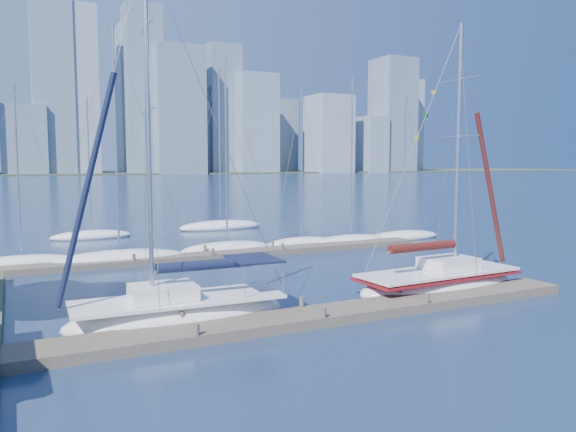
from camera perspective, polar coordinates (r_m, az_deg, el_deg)
name	(u,v)px	position (r m, az deg, el deg)	size (l,w,h in m)	color
ground	(312,322)	(22.62, 2.48, -10.69)	(700.00, 700.00, 0.00)	#162849
near_dock	(312,317)	(22.57, 2.48, -10.21)	(26.00, 2.00, 0.40)	#50473B
far_dock	(223,255)	(37.69, -6.59, -3.91)	(30.00, 1.80, 0.36)	#50473B
far_shore	(32,174)	(339.27, -24.53, 3.91)	(800.00, 100.00, 1.50)	#38472D
sailboat_navy	(179,295)	(22.46, -11.05, -7.90)	(8.81, 3.11, 14.69)	white
sailboat_maroon	(439,272)	(28.36, 15.09, -5.48)	(9.10, 3.34, 13.50)	white
bg_boat_0	(22,263)	(37.59, -25.42, -4.33)	(6.85, 3.63, 11.25)	white
bg_boat_1	(119,258)	(36.94, -16.76, -4.12)	(8.62, 5.60, 15.01)	white
bg_boat_2	(227,248)	(39.70, -6.19, -3.28)	(7.06, 4.64, 13.89)	white
bg_boat_3	(301,242)	(42.60, 1.37, -2.70)	(5.99, 3.79, 12.04)	white
bg_boat_4	(351,240)	(44.06, 6.39, -2.45)	(6.80, 4.06, 13.08)	white
bg_boat_5	(403,236)	(47.11, 11.60, -2.02)	(7.21, 4.14, 12.07)	white
bg_boat_6	(91,236)	(49.35, -19.35, -1.89)	(6.52, 2.26, 11.90)	white
bg_boat_7	(221,226)	(53.53, -6.86, -1.00)	(8.32, 3.51, 15.40)	white
skyline	(69,106)	(312.01, -21.34, 10.35)	(502.38, 51.31, 125.16)	gray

